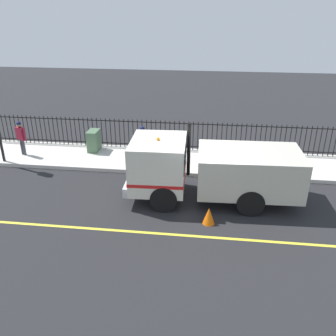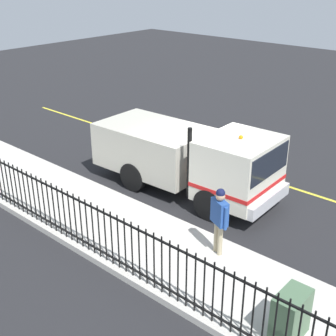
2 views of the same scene
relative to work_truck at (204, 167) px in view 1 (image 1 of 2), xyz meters
name	(u,v)px [view 1 (image 1 of 2)]	position (x,y,z in m)	size (l,w,h in m)	color
ground_plane	(203,200)	(-0.12, -0.05, -1.29)	(57.64, 57.64, 0.00)	#232326
sidewalk_slab	(206,162)	(3.19, -0.05, -1.21)	(2.86, 26.20, 0.17)	beige
lane_marking	(201,237)	(-2.48, -0.05, -1.29)	(0.12, 23.58, 0.01)	yellow
work_truck	(204,167)	(0.00, 0.00, 0.00)	(2.51, 6.33, 2.62)	silver
worker_standing	(143,142)	(2.40, 2.71, -0.03)	(0.42, 0.60, 1.79)	#264C99
pedestrian_distant	(21,135)	(2.86, 8.56, -0.13)	(0.39, 0.56, 1.63)	maroon
iron_fence	(207,136)	(4.46, -0.05, -0.40)	(0.04, 22.31, 1.44)	black
utility_cabinet	(94,141)	(3.80, 5.40, -0.62)	(0.82, 0.49, 1.01)	#4C6B4C
traffic_cone	(209,216)	(-1.69, -0.27, -1.00)	(0.41, 0.41, 0.59)	orange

